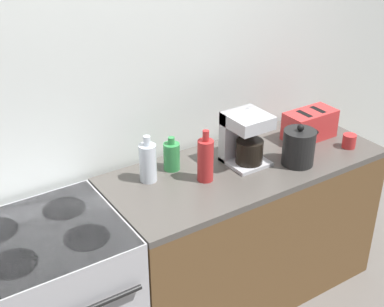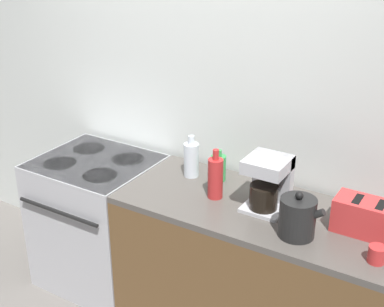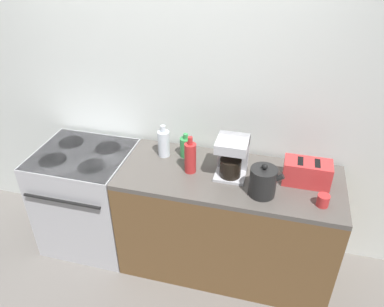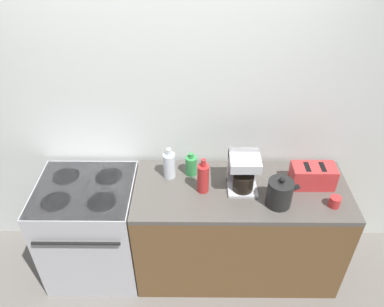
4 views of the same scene
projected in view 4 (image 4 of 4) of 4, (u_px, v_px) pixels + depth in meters
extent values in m
plane|color=slate|center=(167.00, 297.00, 3.02)|extent=(12.00, 12.00, 0.00)
cube|color=silver|center=(166.00, 113.00, 2.80)|extent=(8.00, 0.05, 2.60)
cube|color=#B7B7BC|center=(93.00, 229.00, 3.01)|extent=(0.73, 0.65, 0.89)
cube|color=black|center=(83.00, 189.00, 2.75)|extent=(0.71, 0.64, 0.02)
cylinder|color=black|center=(55.00, 202.00, 2.64)|extent=(0.21, 0.21, 0.01)
cylinder|color=black|center=(102.00, 202.00, 2.64)|extent=(0.21, 0.21, 0.01)
cylinder|color=black|center=(66.00, 177.00, 2.86)|extent=(0.21, 0.21, 0.01)
cylinder|color=black|center=(109.00, 177.00, 2.86)|extent=(0.21, 0.21, 0.01)
cylinder|color=black|center=(76.00, 244.00, 2.59)|extent=(0.62, 0.02, 0.02)
cube|color=brown|center=(237.00, 231.00, 3.02)|extent=(1.59, 0.66, 0.85)
cube|color=#514C47|center=(241.00, 191.00, 2.75)|extent=(1.59, 0.66, 0.04)
cylinder|color=black|center=(280.00, 193.00, 2.56)|extent=(0.18, 0.18, 0.20)
sphere|color=black|center=(282.00, 180.00, 2.49)|extent=(0.04, 0.04, 0.04)
cylinder|color=black|center=(293.00, 189.00, 2.54)|extent=(0.10, 0.04, 0.08)
cube|color=red|center=(313.00, 176.00, 2.73)|extent=(0.31, 0.16, 0.17)
cube|color=black|center=(307.00, 167.00, 2.68)|extent=(0.04, 0.11, 0.01)
cube|color=black|center=(323.00, 167.00, 2.68)|extent=(0.04, 0.11, 0.01)
cube|color=#B7B7BC|center=(242.00, 187.00, 2.74)|extent=(0.21, 0.22, 0.02)
cube|color=#B7B7BC|center=(242.00, 166.00, 2.73)|extent=(0.21, 0.06, 0.29)
cube|color=#B7B7BC|center=(245.00, 161.00, 2.59)|extent=(0.21, 0.22, 0.07)
cylinder|color=black|center=(243.00, 182.00, 2.68)|extent=(0.15, 0.15, 0.13)
cylinder|color=#338C47|center=(191.00, 165.00, 2.84)|extent=(0.09, 0.09, 0.15)
cylinder|color=#338C47|center=(191.00, 156.00, 2.78)|extent=(0.04, 0.04, 0.04)
cylinder|color=#B72828|center=(203.00, 178.00, 2.66)|extent=(0.08, 0.08, 0.23)
cylinder|color=#B72828|center=(203.00, 163.00, 2.58)|extent=(0.03, 0.03, 0.06)
cylinder|color=silver|center=(169.00, 166.00, 2.80)|extent=(0.09, 0.09, 0.20)
cylinder|color=silver|center=(169.00, 152.00, 2.72)|extent=(0.04, 0.04, 0.05)
cylinder|color=red|center=(335.00, 202.00, 2.58)|extent=(0.08, 0.08, 0.08)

